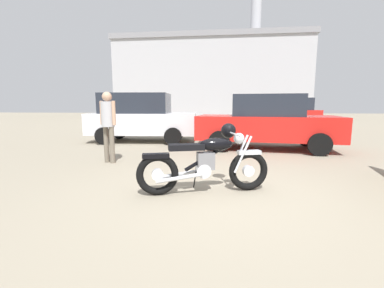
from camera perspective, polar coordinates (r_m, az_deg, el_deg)
ground_plane at (r=4.11m, az=6.78°, el=-10.73°), size 80.00×80.00×0.00m
vintage_motorcycle at (r=4.01m, az=3.44°, el=-3.86°), size 2.04×0.84×1.07m
bystander at (r=6.31m, az=-18.14°, el=5.13°), size 0.43×0.30×1.66m
dark_sedan_left at (r=8.29m, az=16.17°, el=4.70°), size 4.39×2.33×1.67m
white_estate_far at (r=9.79m, az=-11.25°, el=5.90°), size 3.97×1.96×1.78m
red_hatchback_near at (r=16.66m, az=20.08°, el=6.62°), size 4.02×2.06×1.78m
industrial_building at (r=30.20m, az=4.45°, el=13.78°), size 19.35×12.09×14.94m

